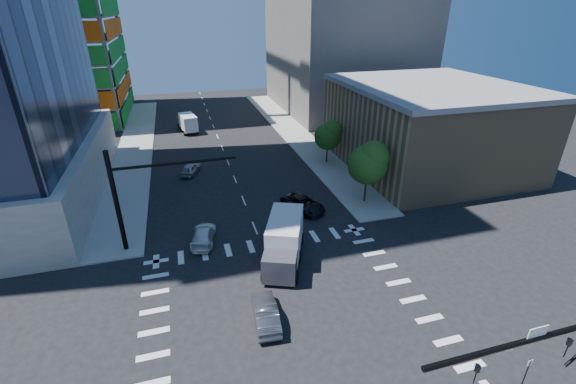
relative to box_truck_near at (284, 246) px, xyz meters
name	(u,v)px	position (x,y,z in m)	size (l,w,h in m)	color
ground	(290,315)	(-1.21, -6.05, -1.55)	(160.00, 160.00, 0.00)	black
road_markings	(290,315)	(-1.21, -6.05, -1.55)	(20.00, 20.00, 0.01)	silver
sidewalk_ne	(294,133)	(11.29, 33.95, -1.48)	(5.00, 60.00, 0.15)	gray
sidewalk_nw	(136,147)	(-13.71, 33.95, -1.48)	(5.00, 60.00, 0.15)	gray
commercial_building	(428,126)	(23.79, 15.95, 3.76)	(20.50, 22.50, 10.60)	#957C56
bg_building_ne	(343,36)	(25.79, 48.95, 12.45)	(24.00, 30.00, 28.00)	#615B57
signal_mast_nw	(134,191)	(-11.21, 5.45, 3.94)	(10.20, 0.40, 9.00)	black
tree_south	(370,162)	(11.41, 7.86, 3.13)	(4.16, 4.16, 6.82)	#382316
tree_north	(329,135)	(11.71, 19.86, 2.43)	(3.54, 3.52, 5.78)	#382316
no_parking_sign	(527,371)	(9.49, -15.05, -0.17)	(0.30, 0.06, 2.20)	black
car_nb_far	(303,204)	(4.37, 8.13, -0.83)	(2.39, 5.18, 1.44)	black
car_sb_near	(203,235)	(-6.10, 4.90, -0.87)	(1.92, 4.73, 1.37)	silver
car_sb_mid	(191,169)	(-6.28, 21.27, -0.87)	(1.62, 4.03, 1.37)	#9C9FA3
car_sb_cross	(265,313)	(-2.97, -6.13, -0.83)	(1.53, 4.40, 1.45)	#525156
box_truck_near	(284,246)	(0.00, 0.00, 0.00)	(5.18, 7.28, 3.51)	black
box_truck_far	(187,123)	(-5.68, 40.41, -0.24)	(3.34, 5.98, 2.97)	black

